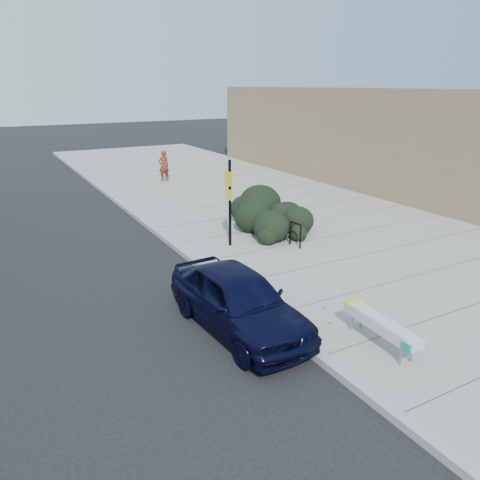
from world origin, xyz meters
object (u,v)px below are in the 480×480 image
Objects in this scene: sign_post at (230,198)px; sedan_navy at (238,300)px; bench at (381,324)px; bike_rack at (295,232)px; pedestrian at (164,166)px.

sign_post is 0.68× the size of sedan_navy.
bench is at bearing -107.30° from sign_post.
sedan_navy is (-2.11, 2.26, 0.10)m from bench.
sedan_navy reaches higher than bike_rack.
sedan_navy is at bearing -143.13° from bike_rack.
pedestrian is (0.15, 12.79, 0.34)m from bike_rack.
bench is 6.33m from bike_rack.
sign_post is at bearing 143.57° from bike_rack.
bench is 0.47× the size of sedan_navy.
bike_rack is at bearing 38.01° from sedan_navy.
bike_rack is 2.46m from sign_post.
sign_post is at bearing 91.45° from bench.
pedestrian is (2.01, 11.63, -0.78)m from sign_post.
bike_rack is 0.20× the size of sedan_navy.
pedestrian reaches higher than sedan_navy.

